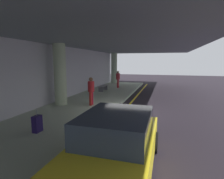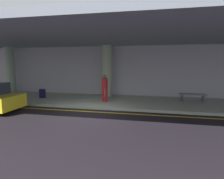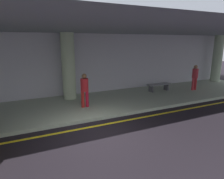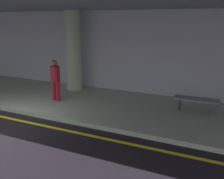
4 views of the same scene
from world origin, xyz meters
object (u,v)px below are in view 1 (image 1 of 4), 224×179
(support_column_center, at_px, (114,68))
(suitcase_upright_primary, at_px, (37,124))
(support_column_left_mid, at_px, (60,75))
(traveler_with_luggage, at_px, (118,78))
(car_yellow_taxi, at_px, (115,145))
(bench_metal, at_px, (103,87))
(person_waiting_for_ride, at_px, (91,89))

(support_column_center, distance_m, suitcase_upright_primary, 16.36)
(support_column_left_mid, relative_size, suitcase_upright_primary, 4.06)
(support_column_left_mid, bearing_deg, support_column_center, 0.00)
(support_column_left_mid, height_order, traveler_with_luggage, support_column_left_mid)
(suitcase_upright_primary, bearing_deg, support_column_left_mid, 27.23)
(car_yellow_taxi, distance_m, bench_metal, 12.10)
(person_waiting_for_ride, bearing_deg, traveler_with_luggage, 98.65)
(suitcase_upright_primary, bearing_deg, support_column_center, 12.07)
(support_column_left_mid, distance_m, bench_metal, 5.95)
(support_column_center, distance_m, bench_metal, 6.50)
(support_column_left_mid, height_order, support_column_center, same)
(support_column_center, bearing_deg, car_yellow_taxi, -164.16)
(support_column_left_mid, relative_size, traveler_with_luggage, 2.17)
(support_column_left_mid, height_order, car_yellow_taxi, support_column_left_mid)
(car_yellow_taxi, height_order, person_waiting_for_ride, person_waiting_for_ride)
(bench_metal, bearing_deg, person_waiting_for_ride, -168.30)
(person_waiting_for_ride, height_order, bench_metal, person_waiting_for_ride)
(support_column_center, distance_m, person_waiting_for_ride, 11.86)
(support_column_center, height_order, bench_metal, support_column_center)
(suitcase_upright_primary, relative_size, bench_metal, 0.56)
(person_waiting_for_ride, distance_m, bench_metal, 5.55)
(support_column_left_mid, distance_m, person_waiting_for_ride, 2.08)
(bench_metal, bearing_deg, support_column_center, 6.80)
(traveler_with_luggage, bearing_deg, suitcase_upright_primary, -106.65)
(person_waiting_for_ride, xyz_separation_m, bench_metal, (5.40, 1.12, -0.61))
(support_column_left_mid, distance_m, suitcase_upright_primary, 4.75)
(support_column_left_mid, xyz_separation_m, bench_metal, (5.71, -0.75, -1.47))
(traveler_with_luggage, xyz_separation_m, bench_metal, (-2.31, 0.78, -0.61))
(traveler_with_luggage, relative_size, bench_metal, 1.05)
(support_column_left_mid, xyz_separation_m, support_column_center, (12.00, 0.00, 0.00))
(car_yellow_taxi, xyz_separation_m, bench_metal, (11.33, 4.25, -0.21))
(person_waiting_for_ride, bearing_deg, car_yellow_taxi, -56.05)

